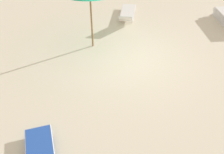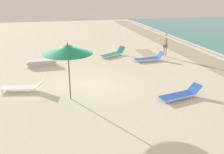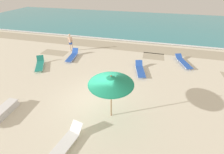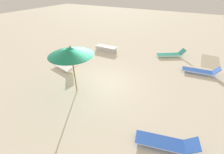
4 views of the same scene
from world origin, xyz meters
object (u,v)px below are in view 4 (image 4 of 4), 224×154
object	(u,v)px
sun_lounger_beside_umbrella	(65,67)
sun_lounger_near_water_right	(171,54)
beach_umbrella	(71,51)
sun_lounger_under_umbrella	(166,142)
lounger_stack	(106,49)
sun_lounger_mid_beach_solo	(201,71)

from	to	relation	value
sun_lounger_beside_umbrella	sun_lounger_near_water_right	world-z (taller)	sun_lounger_near_water_right
beach_umbrella	sun_lounger_near_water_right	size ratio (longest dim) A/B	1.21
sun_lounger_under_umbrella	lounger_stack	bearing A→B (deg)	-149.79
sun_lounger_near_water_right	sun_lounger_mid_beach_solo	world-z (taller)	sun_lounger_mid_beach_solo
sun_lounger_mid_beach_solo	sun_lounger_beside_umbrella	bearing A→B (deg)	-71.45
sun_lounger_beside_umbrella	sun_lounger_under_umbrella	bearing A→B (deg)	81.79
sun_lounger_under_umbrella	sun_lounger_beside_umbrella	distance (m)	7.79
sun_lounger_under_umbrella	sun_lounger_beside_umbrella	size ratio (longest dim) A/B	1.00
beach_umbrella	lounger_stack	xyz separation A→B (m)	(-5.81, -1.49, -2.16)
lounger_stack	sun_lounger_near_water_right	bearing A→B (deg)	104.11
lounger_stack	sun_lounger_beside_umbrella	distance (m)	4.35
sun_lounger_under_umbrella	sun_lounger_beside_umbrella	xyz separation A→B (m)	(-2.61, -7.34, 0.00)
beach_umbrella	sun_lounger_mid_beach_solo	world-z (taller)	beach_umbrella
sun_lounger_under_umbrella	sun_lounger_near_water_right	distance (m)	8.50
sun_lounger_under_umbrella	sun_lounger_near_water_right	xyz separation A→B (m)	(-8.40, -1.26, 0.00)
lounger_stack	sun_lounger_beside_umbrella	size ratio (longest dim) A/B	0.87
beach_umbrella	sun_lounger_under_umbrella	distance (m)	5.60
lounger_stack	sun_lounger_near_water_right	size ratio (longest dim) A/B	0.89
lounger_stack	sun_lounger_near_water_right	world-z (taller)	sun_lounger_near_water_right
sun_lounger_beside_umbrella	sun_lounger_mid_beach_solo	size ratio (longest dim) A/B	1.02
sun_lounger_near_water_right	sun_lounger_under_umbrella	bearing A→B (deg)	-22.83
sun_lounger_beside_umbrella	sun_lounger_near_water_right	xyz separation A→B (m)	(-5.79, 6.07, 0.00)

